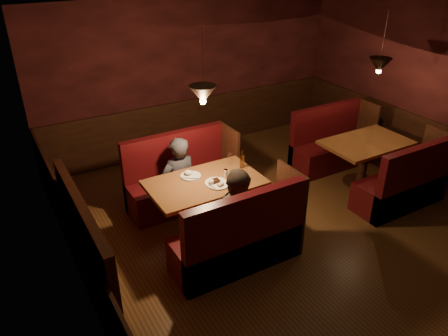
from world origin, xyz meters
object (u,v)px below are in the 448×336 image
main_bench_near (241,242)px  second_bench_far (330,147)px  main_bench_far (181,182)px  second_table (365,153)px  main_table (206,193)px  diner_b (241,202)px  diner_a (178,165)px  second_bench_near (405,187)px

main_bench_near → second_bench_far: (2.94, 1.60, -0.01)m
main_bench_far → second_table: (2.91, -0.99, 0.22)m
main_table → diner_b: diner_b is taller
main_bench_far → diner_a: size_ratio=1.07×
main_table → diner_b: bearing=-77.1°
diner_a → diner_b: bearing=97.1°
second_table → second_bench_far: size_ratio=0.90×
main_bench_far → second_bench_near: main_bench_far is taller
main_table → main_bench_near: bearing=-88.9°
second_bench_near → main_bench_near: bearing=178.5°
second_bench_near → diner_b: bearing=173.8°
main_table → second_bench_near: size_ratio=0.99×
second_bench_far → main_table: bearing=-166.2°
second_bench_near → diner_a: (-3.06, 1.62, 0.44)m
main_table → second_bench_far: size_ratio=0.99×
second_bench_far → second_bench_near: 1.68m
diner_a → main_bench_near: bearing=90.7°
second_table → diner_a: 3.14m
diner_a → second_table: bearing=161.6°
second_bench_far → diner_b: 3.16m
main_bench_far → diner_b: diner_b is taller
diner_b → main_table: bearing=93.0°
main_table → main_bench_near: 0.92m
main_table → main_bench_near: (0.02, -0.88, -0.27)m
second_bench_far → diner_a: 3.09m
main_bench_far → second_table: main_bench_far is taller
second_bench_near → second_bench_far: bearing=90.0°
main_table → diner_a: diner_a is taller
diner_b → second_bench_far: bearing=16.3°
second_bench_near → second_table: bearing=92.2°
second_table → diner_a: diner_a is taller
main_table → second_table: bearing=-2.2°
main_bench_far → second_bench_near: bearing=-31.9°
main_bench_far → main_bench_near: (0.00, -1.75, 0.00)m
second_bench_far → second_bench_near: same height
main_bench_near → second_bench_near: (2.94, -0.08, -0.01)m
main_bench_near → main_table: bearing=91.1°
main_bench_near → diner_a: diner_a is taller
main_table → second_bench_far: second_bench_far is taller
main_table → second_bench_far: 3.06m
second_bench_near → diner_b: diner_b is taller
second_table → main_bench_near: bearing=-165.3°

